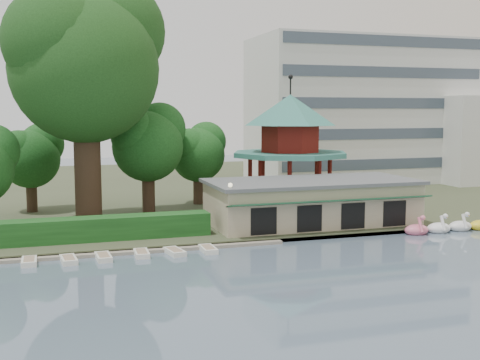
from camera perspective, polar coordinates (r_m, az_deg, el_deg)
name	(u,v)px	position (r m, az deg, el deg)	size (l,w,h in m)	color
ground_plane	(311,320)	(31.13, 6.77, -13.00)	(220.00, 220.00, 0.00)	slate
shore	(147,188)	(80.25, -8.79, -0.80)	(220.00, 70.00, 0.40)	#424930
embankment	(218,244)	(46.76, -2.09, -6.09)	(220.00, 0.60, 0.30)	gray
dock	(56,256)	(45.03, -17.03, -6.92)	(34.00, 1.60, 0.24)	gray
boathouse	(312,201)	(54.08, 6.81, -2.01)	(18.60, 9.39, 3.90)	tan
pavilion	(290,139)	(63.53, 4.76, 3.92)	(12.40, 12.40, 13.50)	tan
office_building	(379,116)	(87.99, 13.06, 5.98)	(38.00, 18.00, 20.00)	silver
hedge	(13,233)	(48.09, -20.72, -4.77)	(30.00, 2.00, 1.80)	#1D531D
lamp_post	(230,199)	(48.20, -0.93, -1.85)	(0.36, 0.36, 4.28)	black
big_tree	(86,56)	(55.16, -14.36, 11.30)	(14.21, 13.25, 21.98)	#3A281C
small_trees	(45,156)	(58.19, -17.96, 2.17)	(39.02, 16.09, 10.85)	#3A281C
swan_boats	(478,225)	(57.05, 21.66, -3.99)	(14.01, 2.06, 1.92)	pink
moored_rowboats	(27,262)	(43.66, -19.57, -7.35)	(26.62, 2.71, 0.36)	white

